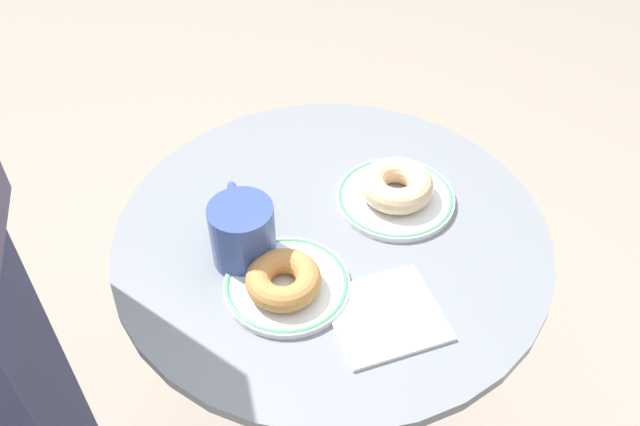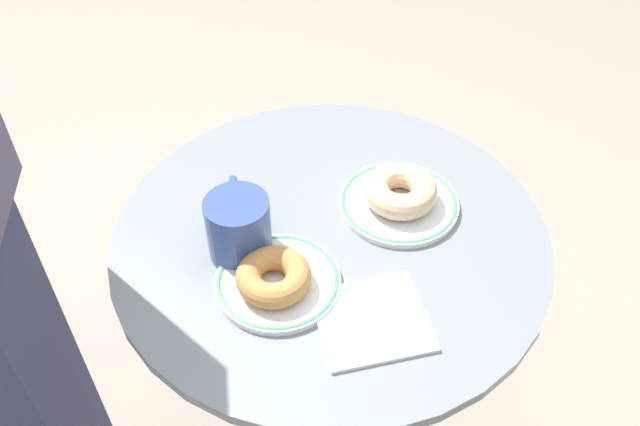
% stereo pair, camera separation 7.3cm
% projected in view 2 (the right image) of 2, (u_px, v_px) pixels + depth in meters
% --- Properties ---
extents(cafe_table, '(0.65, 0.65, 0.76)m').
position_uv_depth(cafe_table, '(329.00, 321.00, 1.16)').
color(cafe_table, slate).
rests_on(cafe_table, ground).
extents(plate_left, '(0.17, 0.17, 0.01)m').
position_uv_depth(plate_left, '(278.00, 282.00, 0.93)').
color(plate_left, white).
rests_on(plate_left, cafe_table).
extents(plate_right, '(0.18, 0.18, 0.01)m').
position_uv_depth(plate_right, '(399.00, 203.00, 1.04)').
color(plate_right, white).
rests_on(plate_right, cafe_table).
extents(donut_old_fashioned, '(0.13, 0.13, 0.04)m').
position_uv_depth(donut_old_fashioned, '(274.00, 277.00, 0.91)').
color(donut_old_fashioned, '#BC7F42').
rests_on(donut_old_fashioned, plate_left).
extents(donut_glazed, '(0.16, 0.16, 0.04)m').
position_uv_depth(donut_glazed, '(400.00, 191.00, 1.02)').
color(donut_glazed, '#E0B789').
rests_on(donut_glazed, plate_right).
extents(paper_napkin, '(0.18, 0.17, 0.01)m').
position_uv_depth(paper_napkin, '(372.00, 320.00, 0.89)').
color(paper_napkin, white).
rests_on(paper_napkin, cafe_table).
extents(coffee_mug, '(0.09, 0.13, 0.10)m').
position_uv_depth(coffee_mug, '(238.00, 226.00, 0.95)').
color(coffee_mug, '#334784').
rests_on(coffee_mug, cafe_table).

